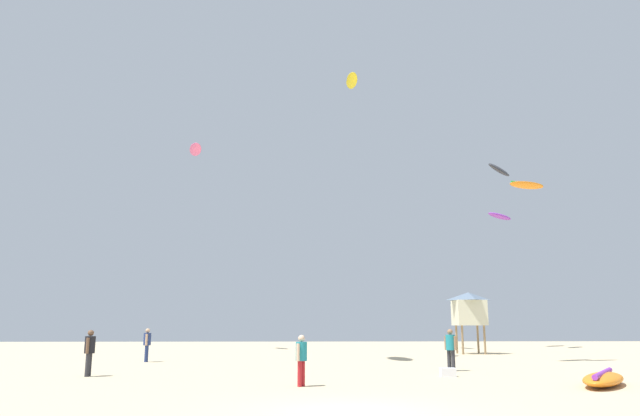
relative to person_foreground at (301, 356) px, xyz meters
The scene contains 13 objects.
ground_plane 5.77m from the person_foreground, 78.76° to the right, with size 120.00×120.00×0.00m, color #C6B28C.
person_foreground is the anchor object (origin of this frame).
person_midground 15.40m from the person_foreground, 121.86° to the left, with size 0.39×0.57×1.73m.
person_left 8.91m from the person_foreground, 153.53° to the left, with size 0.39×0.57×1.71m.
person_right 8.92m from the person_foreground, 44.65° to the left, with size 0.44×0.44×1.73m.
kite_grounded_near 9.53m from the person_foreground, ahead, with size 3.09×3.84×0.46m.
lifeguard_tower 24.59m from the person_foreground, 61.72° to the left, with size 2.30×2.30×4.15m.
cooler_box 6.54m from the person_foreground, 32.30° to the left, with size 0.56×0.36×0.32m, color white.
kite_aloft_0 33.90m from the person_foreground, 107.28° to the left, with size 1.99×3.61×0.71m.
kite_aloft_1 35.12m from the person_foreground, 81.26° to the left, with size 1.09×3.34×0.69m.
kite_aloft_2 19.21m from the person_foreground, 43.91° to the left, with size 2.41×1.48×0.43m.
kite_aloft_4 41.17m from the person_foreground, 61.64° to the left, with size 3.82×3.96×0.63m.
kite_aloft_7 38.21m from the person_foreground, 60.22° to the left, with size 3.67×4.14×1.11m.
Camera 1 is at (-1.17, -13.43, 1.85)m, focal length 32.93 mm.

